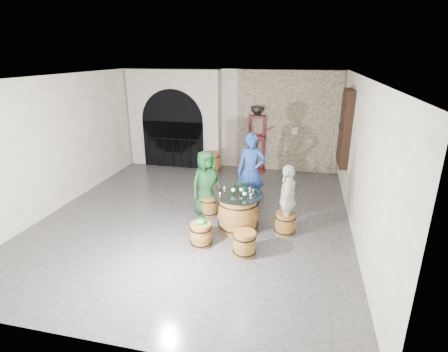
% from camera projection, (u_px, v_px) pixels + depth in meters
% --- Properties ---
extents(ground, '(8.00, 8.00, 0.00)m').
position_uv_depth(ground, '(198.00, 216.00, 8.34)').
color(ground, '#2A2A2C').
rests_on(ground, ground).
extents(wall_back, '(8.00, 0.00, 8.00)m').
position_uv_depth(wall_back, '(232.00, 120.00, 11.48)').
color(wall_back, silver).
rests_on(wall_back, ground).
extents(wall_front, '(8.00, 0.00, 8.00)m').
position_uv_depth(wall_front, '(95.00, 239.00, 4.13)').
color(wall_front, silver).
rests_on(wall_front, ground).
extents(wall_left, '(0.00, 8.00, 8.00)m').
position_uv_depth(wall_left, '(59.00, 143.00, 8.54)').
color(wall_left, silver).
rests_on(wall_left, ground).
extents(wall_right, '(0.00, 8.00, 8.00)m').
position_uv_depth(wall_right, '(361.00, 162.00, 7.07)').
color(wall_right, silver).
rests_on(wall_right, ground).
extents(ceiling, '(8.00, 8.00, 0.00)m').
position_uv_depth(ceiling, '(194.00, 77.00, 7.27)').
color(ceiling, beige).
rests_on(ceiling, wall_back).
extents(stone_facing_panel, '(3.20, 0.12, 3.18)m').
position_uv_depth(stone_facing_panel, '(287.00, 122.00, 11.04)').
color(stone_facing_panel, tan).
rests_on(stone_facing_panel, ground).
extents(arched_opening, '(3.10, 0.60, 3.19)m').
position_uv_depth(arched_opening, '(175.00, 119.00, 11.65)').
color(arched_opening, silver).
rests_on(arched_opening, ground).
extents(shuttered_window, '(0.23, 1.10, 2.00)m').
position_uv_depth(shuttered_window, '(345.00, 128.00, 9.23)').
color(shuttered_window, black).
rests_on(shuttered_window, wall_right).
extents(barrel_table, '(1.08, 1.08, 0.83)m').
position_uv_depth(barrel_table, '(238.00, 212.00, 7.57)').
color(barrel_table, brown).
rests_on(barrel_table, ground).
extents(barrel_stool_left, '(0.46, 0.46, 0.48)m').
position_uv_depth(barrel_stool_left, '(209.00, 205.00, 8.34)').
color(barrel_stool_left, brown).
rests_on(barrel_stool_left, ground).
extents(barrel_stool_far, '(0.46, 0.46, 0.48)m').
position_uv_depth(barrel_stool_far, '(248.00, 202.00, 8.55)').
color(barrel_stool_far, brown).
rests_on(barrel_stool_far, ground).
extents(barrel_stool_right, '(0.46, 0.46, 0.48)m').
position_uv_depth(barrel_stool_right, '(285.00, 223.00, 7.46)').
color(barrel_stool_right, brown).
rests_on(barrel_stool_right, ground).
extents(barrel_stool_near_right, '(0.46, 0.46, 0.48)m').
position_uv_depth(barrel_stool_near_right, '(245.00, 243.00, 6.67)').
color(barrel_stool_near_right, brown).
rests_on(barrel_stool_near_right, ground).
extents(barrel_stool_near_left, '(0.46, 0.46, 0.48)m').
position_uv_depth(barrel_stool_near_left, '(201.00, 234.00, 7.00)').
color(barrel_stool_near_left, brown).
rests_on(barrel_stool_near_left, ground).
extents(green_cap, '(0.24, 0.20, 0.11)m').
position_uv_depth(green_cap, '(201.00, 222.00, 6.91)').
color(green_cap, '#0C842A').
rests_on(green_cap, barrel_stool_near_left).
extents(person_green, '(0.89, 0.90, 1.57)m').
position_uv_depth(person_green, '(206.00, 183.00, 8.21)').
color(person_green, '#113F1C').
rests_on(person_green, ground).
extents(person_blue, '(0.70, 0.48, 1.88)m').
position_uv_depth(person_blue, '(251.00, 171.00, 8.53)').
color(person_blue, navy).
rests_on(person_blue, ground).
extents(person_white, '(0.45, 0.94, 1.55)m').
position_uv_depth(person_white, '(287.00, 200.00, 7.28)').
color(person_white, beige).
rests_on(person_white, ground).
extents(wine_bottle_left, '(0.08, 0.08, 0.32)m').
position_uv_depth(wine_bottle_left, '(233.00, 188.00, 7.43)').
color(wine_bottle_left, black).
rests_on(wine_bottle_left, barrel_table).
extents(wine_bottle_center, '(0.08, 0.08, 0.32)m').
position_uv_depth(wine_bottle_center, '(245.00, 192.00, 7.24)').
color(wine_bottle_center, black).
rests_on(wine_bottle_center, barrel_table).
extents(wine_bottle_right, '(0.08, 0.08, 0.32)m').
position_uv_depth(wine_bottle_right, '(241.00, 188.00, 7.46)').
color(wine_bottle_right, black).
rests_on(wine_bottle_right, barrel_table).
extents(tasting_glass_a, '(0.05, 0.05, 0.10)m').
position_uv_depth(tasting_glass_a, '(220.00, 195.00, 7.31)').
color(tasting_glass_a, '#BE6E25').
rests_on(tasting_glass_a, barrel_table).
extents(tasting_glass_b, '(0.05, 0.05, 0.10)m').
position_uv_depth(tasting_glass_b, '(253.00, 191.00, 7.48)').
color(tasting_glass_b, '#BE6E25').
rests_on(tasting_glass_b, barrel_table).
extents(tasting_glass_c, '(0.05, 0.05, 0.10)m').
position_uv_depth(tasting_glass_c, '(233.00, 187.00, 7.70)').
color(tasting_glass_c, '#BE6E25').
rests_on(tasting_glass_c, barrel_table).
extents(tasting_glass_d, '(0.05, 0.05, 0.10)m').
position_uv_depth(tasting_glass_d, '(250.00, 190.00, 7.57)').
color(tasting_glass_d, '#BE6E25').
rests_on(tasting_glass_d, barrel_table).
extents(tasting_glass_e, '(0.05, 0.05, 0.10)m').
position_uv_depth(tasting_glass_e, '(251.00, 196.00, 7.24)').
color(tasting_glass_e, '#BE6E25').
rests_on(tasting_glass_e, barrel_table).
extents(tasting_glass_f, '(0.05, 0.05, 0.10)m').
position_uv_depth(tasting_glass_f, '(224.00, 189.00, 7.61)').
color(tasting_glass_f, '#BE6E25').
rests_on(tasting_glass_f, barrel_table).
extents(side_barrel, '(0.49, 0.49, 0.66)m').
position_uv_depth(side_barrel, '(213.00, 162.00, 11.32)').
color(side_barrel, brown).
rests_on(side_barrel, ground).
extents(corking_press, '(0.85, 0.46, 2.08)m').
position_uv_depth(corking_press, '(257.00, 135.00, 11.15)').
color(corking_press, '#4D0C12').
rests_on(corking_press, ground).
extents(control_box, '(0.18, 0.10, 0.22)m').
position_uv_depth(control_box, '(295.00, 131.00, 11.00)').
color(control_box, silver).
rests_on(control_box, wall_back).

